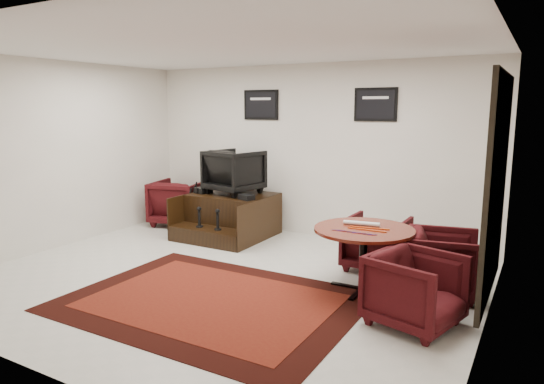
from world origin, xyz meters
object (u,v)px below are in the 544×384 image
(shine_podium, at_px, (230,217))
(table_chair_window, at_px, (443,260))
(shine_chair, at_px, (234,169))
(meeting_table, at_px, (364,236))
(table_chair_corner, at_px, (415,286))
(armchair_side, at_px, (179,200))
(table_chair_back, at_px, (377,240))

(shine_podium, distance_m, table_chair_window, 3.69)
(table_chair_window, bearing_deg, shine_podium, 64.14)
(shine_chair, relative_size, table_chair_window, 1.01)
(meeting_table, bearing_deg, table_chair_corner, -40.39)
(shine_podium, height_order, shine_chair, shine_chair)
(shine_chair, xyz_separation_m, table_chair_window, (3.57, -1.08, -0.69))
(table_chair_window, bearing_deg, shine_chair, 62.04)
(armchair_side, xyz_separation_m, table_chair_corner, (4.74, -2.12, -0.05))
(table_chair_corner, bearing_deg, armchair_side, 81.04)
(shine_podium, xyz_separation_m, table_chair_corner, (3.49, -1.93, 0.08))
(shine_chair, relative_size, table_chair_corner, 1.02)
(table_chair_back, relative_size, table_chair_window, 0.96)
(armchair_side, height_order, table_chair_window, armchair_side)
(armchair_side, height_order, meeting_table, armchair_side)
(shine_chair, bearing_deg, table_chair_back, 178.14)
(shine_podium, relative_size, table_chair_corner, 1.72)
(meeting_table, xyz_separation_m, table_chair_corner, (0.75, -0.63, -0.26))
(meeting_table, xyz_separation_m, table_chair_back, (-0.10, 0.83, -0.27))
(shine_chair, height_order, table_chair_back, shine_chair)
(shine_podium, bearing_deg, table_chair_window, -14.76)
(shine_podium, height_order, armchair_side, armchair_side)
(shine_podium, xyz_separation_m, shine_chair, (-0.00, 0.14, 0.78))
(armchair_side, bearing_deg, table_chair_window, 153.29)
(meeting_table, distance_m, table_chair_corner, 1.01)
(shine_chair, bearing_deg, armchair_side, 8.96)
(armchair_side, bearing_deg, table_chair_corner, 142.37)
(meeting_table, xyz_separation_m, table_chair_window, (0.82, 0.36, -0.25))
(shine_podium, bearing_deg, meeting_table, -25.31)
(shine_chair, distance_m, table_chair_corner, 4.12)
(armchair_side, bearing_deg, table_chair_back, 156.98)
(armchair_side, relative_size, meeting_table, 0.78)
(armchair_side, relative_size, table_chair_back, 1.15)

